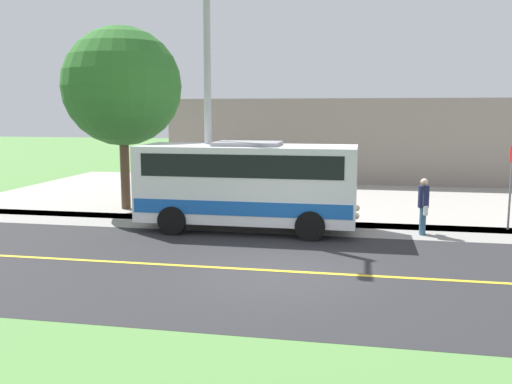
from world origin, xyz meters
The scene contains 11 objects.
ground_plane centered at (0.00, 0.00, 0.00)m, with size 120.00×120.00×0.00m, color #548442.
road_surface centered at (0.00, 0.00, 0.00)m, with size 8.00×100.00×0.01m, color #28282B.
sidewalk centered at (-5.20, 0.00, 0.00)m, with size 2.40×100.00×0.01m, color gray.
parking_lot_surface centered at (-12.40, 3.00, 0.00)m, with size 14.00×36.00×0.01m, color #9E9991.
road_centre_line centered at (0.00, 0.00, 0.01)m, with size 0.16×100.00×0.00m, color gold.
shuttle_bus_front centered at (-4.55, -1.81, 1.58)m, with size 2.75×7.07×2.86m.
pedestrian_with_bags centered at (-4.84, 3.73, 0.96)m, with size 0.72×0.34×1.77m.
stop_sign centered at (-6.10, 6.57, 1.96)m, with size 0.76×0.07×2.88m.
street_light_pole centered at (-4.88, -3.25, 4.69)m, with size 1.97×0.24×8.55m.
tree_curbside centered at (-7.40, -7.33, 4.76)m, with size 4.55×4.55×7.05m.
commercial_building centered at (-21.40, 2.80, 2.23)m, with size 10.00×23.08×4.47m, color gray.
Camera 1 is at (12.90, 1.83, 3.88)m, focal length 38.97 mm.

